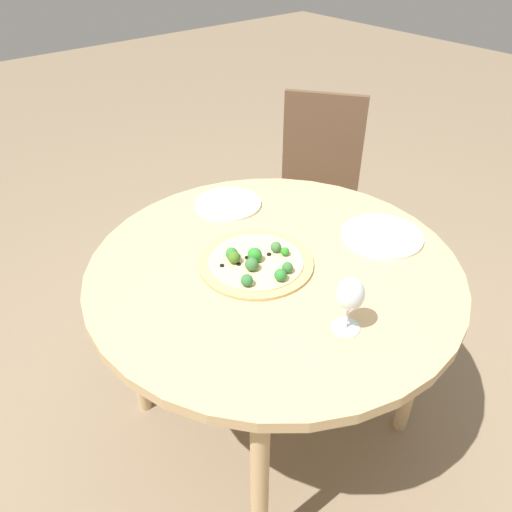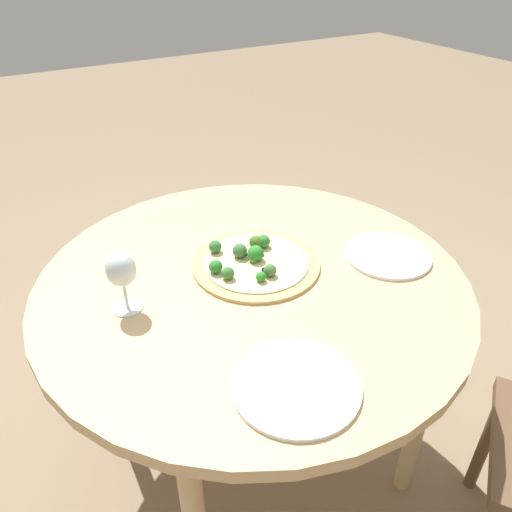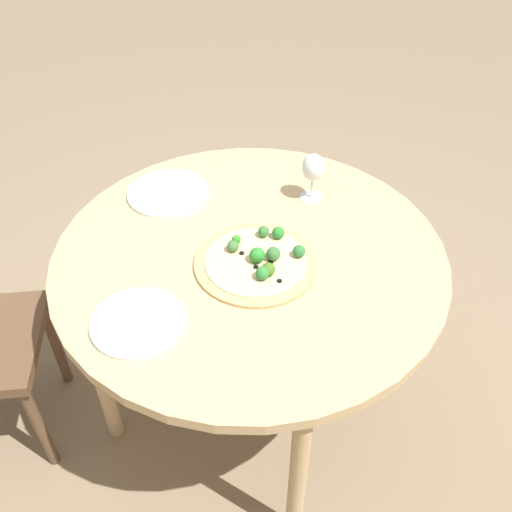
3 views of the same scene
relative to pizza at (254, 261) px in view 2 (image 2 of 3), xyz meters
name	(u,v)px [view 2 (image 2 of 3)]	position (x,y,z in m)	size (l,w,h in m)	color
ground_plane	(253,450)	(0.03, 0.05, -0.75)	(12.00, 12.00, 0.00)	#847056
dining_table	(252,297)	(0.03, 0.05, -0.08)	(1.14, 1.14, 0.74)	tan
pizza	(254,261)	(0.00, 0.00, 0.00)	(0.35, 0.35, 0.06)	tan
wine_glass	(121,271)	(0.36, 0.00, 0.10)	(0.07, 0.07, 0.16)	silver
plate_near	(296,385)	(0.15, 0.42, -0.01)	(0.26, 0.26, 0.01)	silver
plate_far	(388,255)	(-0.35, 0.16, -0.01)	(0.24, 0.24, 0.01)	silver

